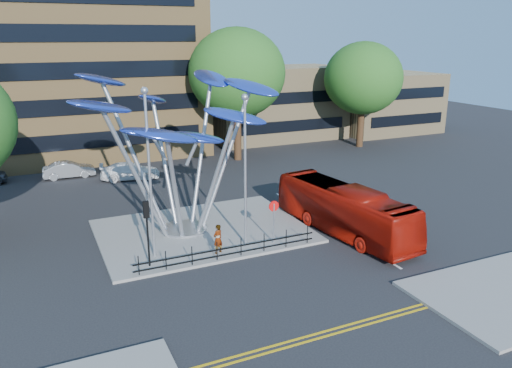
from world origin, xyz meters
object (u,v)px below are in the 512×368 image
red_bus (344,210)px  tree_far (363,78)px  pedestrian (218,239)px  tree_right (237,73)px  traffic_light_island (147,220)px  street_lamp_right (245,157)px  street_lamp_left (149,160)px  parked_car_mid (69,170)px  parked_car_right (130,171)px  no_entry_sign_island (274,214)px  leaf_sculpture (177,117)px

red_bus → tree_far: bearing=45.1°
tree_far → pedestrian: 31.02m
tree_right → traffic_light_island: size_ratio=3.54×
tree_right → tree_far: tree_right is taller
tree_far → traffic_light_island: bearing=-144.2°
street_lamp_right → tree_far: bearing=41.5°
street_lamp_left → parked_car_mid: 19.27m
pedestrian → parked_car_mid: (-5.79, 19.51, -0.28)m
street_lamp_right → parked_car_mid: 20.95m
street_lamp_left → parked_car_right: street_lamp_left is taller
street_lamp_right → no_entry_sign_island: bearing=-17.9°
tree_right → tree_far: size_ratio=1.12×
red_bus → parked_car_right: 19.35m
red_bus → pedestrian: size_ratio=6.41×
pedestrian → red_bus: bearing=156.9°
pedestrian → tree_far: bearing=-162.8°
red_bus → parked_car_mid: size_ratio=2.52×
street_lamp_left → pedestrian: size_ratio=5.44×
street_lamp_left → pedestrian: 5.52m
pedestrian → leaf_sculpture: bearing=-102.5°
tree_right → traffic_light_island: (-13.00, -19.50, -5.42)m
street_lamp_right → red_bus: street_lamp_right is taller
no_entry_sign_island → leaf_sculpture: bearing=134.3°
tree_right → leaf_sculpture: 18.37m
tree_right → pedestrian: bearing=-115.5°
street_lamp_right → parked_car_right: 17.31m
street_lamp_left → parked_car_mid: size_ratio=2.14×
tree_far → street_lamp_left: (-26.50, -18.50, -1.75)m
traffic_light_island → red_bus: 11.66m
street_lamp_left → no_entry_sign_island: (6.50, -0.98, -3.54)m
traffic_light_island → red_bus: bearing=-0.3°
tree_right → pedestrian: (-9.32, -19.50, -7.08)m
leaf_sculpture → parked_car_mid: 17.28m
parked_car_right → tree_far: bearing=-76.2°
tree_right → red_bus: size_ratio=1.17×
street_lamp_left → traffic_light_island: size_ratio=2.57×
traffic_light_island → parked_car_mid: (-2.11, 19.51, -1.94)m
street_lamp_right → tree_right: bearing=68.5°
traffic_light_island → parked_car_right: 17.22m
tree_far → pedestrian: tree_far is taller
tree_right → street_lamp_left: bearing=-124.0°
parked_car_mid → tree_right: bearing=-89.0°
street_lamp_left → pedestrian: bearing=-17.5°
street_lamp_right → parked_car_right: street_lamp_right is taller
leaf_sculpture → traffic_light_island: 6.65m
parked_car_right → parked_car_mid: bearing=68.2°
tree_far → street_lamp_left: size_ratio=1.23×
red_bus → traffic_light_island: bearing=173.1°
tree_right → parked_car_right: (-10.61, -2.55, -7.35)m
pedestrian → parked_car_mid: bearing=-96.1°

